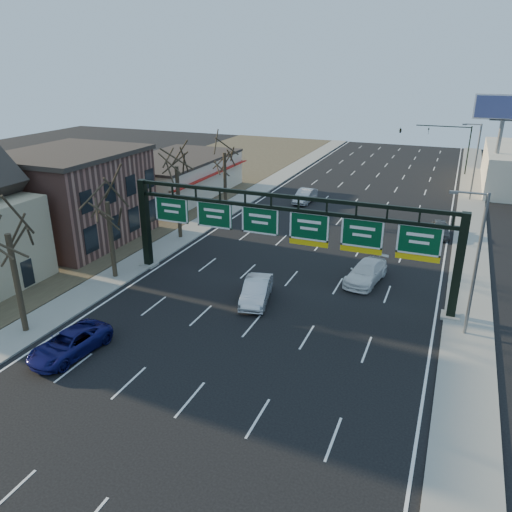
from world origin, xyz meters
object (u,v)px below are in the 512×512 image
at_px(sign_gantry, 286,230).
at_px(car_blue_suv, 70,343).
at_px(car_white_wagon, 366,272).
at_px(car_silver_sedan, 256,291).

xyz_separation_m(sign_gantry, car_blue_suv, (-8.57, -12.97, -3.93)).
xyz_separation_m(sign_gantry, car_white_wagon, (5.27, 3.62, -3.86)).
bearing_deg(car_blue_suv, car_white_wagon, 56.54).
height_order(car_blue_suv, car_silver_sedan, car_silver_sedan).
distance_m(car_silver_sedan, car_white_wagon, 9.00).
relative_size(car_silver_sedan, car_white_wagon, 0.92).
distance_m(sign_gantry, car_blue_suv, 16.03).
bearing_deg(car_white_wagon, sign_gantry, -136.46).
bearing_deg(car_silver_sedan, sign_gantry, 52.93).
relative_size(sign_gantry, car_blue_suv, 4.86).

